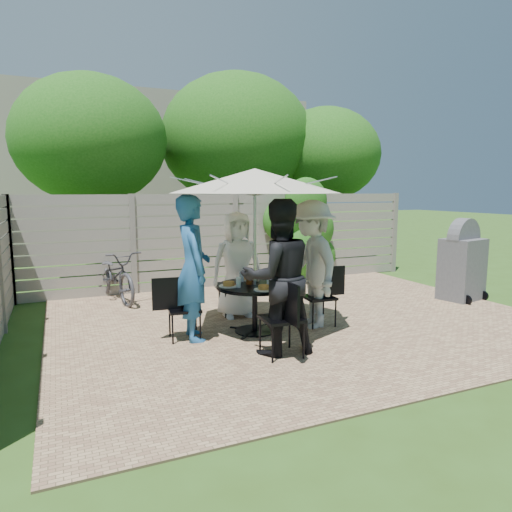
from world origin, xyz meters
name	(u,v)px	position (x,y,z in m)	size (l,w,h in m)	color
backyard_envelope	(161,170)	(0.09, 10.29, 2.61)	(60.00, 60.00, 5.00)	#305019
patio_table	(255,299)	(-0.88, -0.02, 0.46)	(1.09, 1.09, 0.66)	black
umbrella	(255,181)	(-0.88, -0.02, 2.03)	(2.43, 2.43, 2.19)	silver
chair_back	(235,296)	(-0.80, 0.94, 0.29)	(0.50, 0.71, 0.95)	black
person_back	(237,265)	(-0.81, 0.81, 0.80)	(0.78, 0.51, 1.60)	white
chair_left	(184,321)	(-1.84, 0.06, 0.25)	(0.62, 0.44, 0.83)	black
person_left	(193,268)	(-1.71, 0.05, 0.93)	(0.68, 0.45, 1.86)	#225B95
chair_front	(282,334)	(-0.96, -0.98, 0.28)	(0.46, 0.67, 0.92)	black
person_front	(278,278)	(-0.95, -0.85, 0.91)	(0.88, 0.69, 1.82)	black
chair_right	(319,308)	(0.08, -0.10, 0.26)	(0.62, 0.43, 0.85)	black
person_right	(311,265)	(-0.05, -0.09, 0.89)	(1.15, 0.66, 1.78)	#B3B4AF
plate_back	(247,278)	(-0.85, 0.34, 0.69)	(0.26, 0.26, 0.06)	white
plate_left	(229,285)	(-1.24, 0.01, 0.69)	(0.26, 0.26, 0.06)	white
plate_front	(264,288)	(-0.91, -0.38, 0.69)	(0.26, 0.26, 0.06)	white
plate_right	(280,281)	(-0.52, -0.05, 0.69)	(0.26, 0.26, 0.06)	white
glass_back	(242,277)	(-0.96, 0.25, 0.73)	(0.07, 0.07, 0.14)	silver
glass_left	(238,282)	(-1.15, -0.10, 0.73)	(0.07, 0.07, 0.14)	silver
glass_front	(269,283)	(-0.80, -0.29, 0.73)	(0.07, 0.07, 0.14)	silver
glass_right	(270,277)	(-0.61, 0.06, 0.73)	(0.07, 0.07, 0.14)	silver
syrup_jug	(249,278)	(-0.93, 0.04, 0.74)	(0.09, 0.09, 0.16)	#59280C
coffee_cup	(257,277)	(-0.76, 0.19, 0.72)	(0.08, 0.08, 0.12)	#C6B293
bicycle	(115,276)	(-2.39, 2.60, 0.45)	(0.60, 1.71, 0.90)	#333338
bbq_grill	(462,263)	(3.17, 0.25, 0.66)	(0.80, 0.68, 1.44)	#59595E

